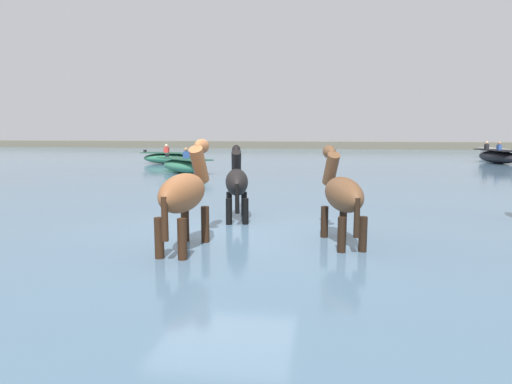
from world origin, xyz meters
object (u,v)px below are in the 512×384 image
(horse_flank_black, at_px, (237,184))
(boat_distant_west, at_px, (498,156))
(boat_far_inshore, at_px, (168,158))
(horse_lead_chestnut, at_px, (185,195))
(boat_mid_outer, at_px, (492,153))
(boat_mid_channel, at_px, (184,166))
(horse_trailing_bay, at_px, (342,197))

(horse_flank_black, height_order, boat_distant_west, horse_flank_black)
(boat_distant_west, distance_m, boat_far_inshore, 18.96)
(horse_lead_chestnut, bearing_deg, boat_far_inshore, 110.94)
(horse_flank_black, bearing_deg, boat_far_inshore, 115.10)
(boat_mid_outer, height_order, boat_mid_channel, boat_mid_channel)
(boat_mid_outer, distance_m, boat_mid_channel, 21.86)
(boat_mid_channel, bearing_deg, boat_mid_outer, 37.55)
(horse_trailing_bay, bearing_deg, boat_mid_channel, 119.38)
(horse_flank_black, height_order, boat_far_inshore, horse_flank_black)
(boat_far_inshore, bearing_deg, horse_lead_chestnut, -69.06)
(horse_trailing_bay, distance_m, boat_mid_outer, 27.06)
(horse_lead_chestnut, xyz_separation_m, boat_distant_west, (12.02, 20.75, -0.47))
(horse_trailing_bay, distance_m, boat_mid_channel, 13.15)
(boat_distant_west, height_order, boat_mid_outer, boat_distant_west)
(horse_lead_chestnut, distance_m, boat_mid_channel, 12.84)
(horse_trailing_bay, height_order, boat_distant_west, horse_trailing_bay)
(horse_trailing_bay, distance_m, boat_far_inshore, 18.94)
(horse_flank_black, relative_size, boat_distant_west, 0.52)
(horse_lead_chestnut, relative_size, horse_trailing_bay, 1.06)
(horse_trailing_bay, bearing_deg, boat_far_inshore, 118.70)
(horse_lead_chestnut, relative_size, boat_far_inshore, 0.67)
(boat_distant_west, distance_m, boat_mid_channel, 18.16)
(horse_flank_black, relative_size, boat_mid_outer, 0.61)
(boat_far_inshore, distance_m, boat_mid_channel, 5.80)
(horse_trailing_bay, height_order, horse_flank_black, horse_trailing_bay)
(horse_flank_black, bearing_deg, horse_trailing_bay, -39.09)
(horse_lead_chestnut, bearing_deg, boat_mid_outer, 62.40)
(boat_mid_channel, bearing_deg, horse_lead_chestnut, -71.87)
(horse_flank_black, relative_size, boat_mid_channel, 0.61)
(boat_distant_west, height_order, boat_mid_channel, boat_distant_west)
(boat_mid_outer, bearing_deg, horse_trailing_bay, -113.71)
(horse_trailing_bay, xyz_separation_m, boat_distant_west, (9.56, 20.01, -0.40))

